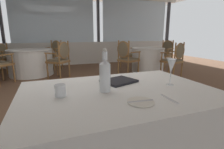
{
  "coord_description": "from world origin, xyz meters",
  "views": [
    {
      "loc": [
        -0.32,
        -2.87,
        1.16
      ],
      "look_at": [
        0.15,
        -1.61,
        0.85
      ],
      "focal_mm": 27.85,
      "sensor_mm": 36.0,
      "label": 1
    }
  ],
  "objects_px": {
    "dining_chair_2_1": "(5,55)",
    "menu_book": "(119,81)",
    "dining_chair_1_1": "(126,56)",
    "dining_chair_1_2": "(175,57)",
    "side_plate": "(141,102)",
    "dining_chair_2_3": "(61,57)",
    "water_bottle": "(105,75)",
    "dining_chair_2_0": "(54,52)",
    "water_tumbler": "(60,91)",
    "dining_chair_1_0": "(127,52)",
    "wine_glass": "(171,66)",
    "dining_chair_1_3": "(165,52)"
  },
  "relations": [
    {
      "from": "side_plate",
      "to": "dining_chair_2_3",
      "type": "relative_size",
      "value": 0.18
    },
    {
      "from": "side_plate",
      "to": "dining_chair_2_0",
      "type": "height_order",
      "value": "dining_chair_2_0"
    },
    {
      "from": "water_tumbler",
      "to": "dining_chair_2_1",
      "type": "height_order",
      "value": "dining_chair_2_1"
    },
    {
      "from": "side_plate",
      "to": "dining_chair_2_1",
      "type": "bearing_deg",
      "value": 108.6
    },
    {
      "from": "side_plate",
      "to": "water_tumbler",
      "type": "xyz_separation_m",
      "value": [
        -0.47,
        0.3,
        0.04
      ]
    },
    {
      "from": "dining_chair_1_0",
      "to": "water_tumbler",
      "type": "bearing_deg",
      "value": -49.38
    },
    {
      "from": "dining_chair_2_3",
      "to": "dining_chair_1_3",
      "type": "bearing_deg",
      "value": -134.46
    },
    {
      "from": "dining_chair_2_0",
      "to": "dining_chair_1_1",
      "type": "bearing_deg",
      "value": 86.52
    },
    {
      "from": "dining_chair_1_0",
      "to": "dining_chair_1_2",
      "type": "xyz_separation_m",
      "value": [
        0.59,
        -1.75,
        0.02
      ]
    },
    {
      "from": "water_bottle",
      "to": "water_tumbler",
      "type": "xyz_separation_m",
      "value": [
        -0.33,
        0.0,
        -0.09
      ]
    },
    {
      "from": "water_tumbler",
      "to": "dining_chair_2_0",
      "type": "distance_m",
      "value": 4.99
    },
    {
      "from": "side_plate",
      "to": "dining_chair_1_0",
      "type": "bearing_deg",
      "value": 65.5
    },
    {
      "from": "water_bottle",
      "to": "dining_chair_2_1",
      "type": "height_order",
      "value": "water_bottle"
    },
    {
      "from": "water_bottle",
      "to": "dining_chair_1_3",
      "type": "height_order",
      "value": "water_bottle"
    },
    {
      "from": "water_bottle",
      "to": "water_tumbler",
      "type": "bearing_deg",
      "value": 179.69
    },
    {
      "from": "water_bottle",
      "to": "dining_chair_2_3",
      "type": "distance_m",
      "value": 3.53
    },
    {
      "from": "water_bottle",
      "to": "dining_chair_1_2",
      "type": "distance_m",
      "value": 3.84
    },
    {
      "from": "dining_chair_2_1",
      "to": "dining_chair_2_3",
      "type": "distance_m",
      "value": 2.07
    },
    {
      "from": "side_plate",
      "to": "dining_chair_2_3",
      "type": "xyz_separation_m",
      "value": [
        -0.21,
        3.81,
        -0.17
      ]
    },
    {
      "from": "dining_chair_2_0",
      "to": "dining_chair_2_1",
      "type": "height_order",
      "value": "dining_chair_2_0"
    },
    {
      "from": "dining_chair_1_2",
      "to": "wine_glass",
      "type": "bearing_deg",
      "value": 120.38
    },
    {
      "from": "dining_chair_1_3",
      "to": "dining_chair_2_0",
      "type": "bearing_deg",
      "value": -37.68
    },
    {
      "from": "water_bottle",
      "to": "dining_chair_2_0",
      "type": "height_order",
      "value": "water_bottle"
    },
    {
      "from": "wine_glass",
      "to": "menu_book",
      "type": "bearing_deg",
      "value": 147.9
    },
    {
      "from": "wine_glass",
      "to": "menu_book",
      "type": "height_order",
      "value": "wine_glass"
    },
    {
      "from": "water_bottle",
      "to": "dining_chair_1_2",
      "type": "xyz_separation_m",
      "value": [
        2.84,
        2.57,
        -0.32
      ]
    },
    {
      "from": "water_bottle",
      "to": "dining_chair_1_0",
      "type": "xyz_separation_m",
      "value": [
        2.25,
        4.33,
        -0.34
      ]
    },
    {
      "from": "dining_chair_2_1",
      "to": "dining_chair_2_3",
      "type": "xyz_separation_m",
      "value": [
        1.54,
        -1.38,
        0.05
      ]
    },
    {
      "from": "dining_chair_1_1",
      "to": "dining_chair_1_2",
      "type": "xyz_separation_m",
      "value": [
        1.18,
        -0.58,
        -0.02
      ]
    },
    {
      "from": "dining_chair_2_0",
      "to": "dining_chair_2_1",
      "type": "relative_size",
      "value": 1.07
    },
    {
      "from": "dining_chair_1_1",
      "to": "dining_chair_2_3",
      "type": "distance_m",
      "value": 1.76
    },
    {
      "from": "menu_book",
      "to": "dining_chair_1_2",
      "type": "bearing_deg",
      "value": 22.96
    },
    {
      "from": "water_tumbler",
      "to": "dining_chair_2_3",
      "type": "relative_size",
      "value": 0.09
    },
    {
      "from": "water_bottle",
      "to": "menu_book",
      "type": "relative_size",
      "value": 1.17
    },
    {
      "from": "side_plate",
      "to": "dining_chair_1_1",
      "type": "distance_m",
      "value": 3.77
    },
    {
      "from": "dining_chair_1_3",
      "to": "dining_chair_2_0",
      "type": "xyz_separation_m",
      "value": [
        -3.57,
        1.23,
        0.01
      ]
    },
    {
      "from": "wine_glass",
      "to": "dining_chair_1_3",
      "type": "relative_size",
      "value": 0.23
    },
    {
      "from": "dining_chair_1_1",
      "to": "dining_chair_2_1",
      "type": "relative_size",
      "value": 1.11
    },
    {
      "from": "dining_chair_1_2",
      "to": "dining_chair_2_0",
      "type": "height_order",
      "value": "dining_chair_2_0"
    },
    {
      "from": "water_bottle",
      "to": "dining_chair_2_0",
      "type": "xyz_separation_m",
      "value": [
        -0.15,
        4.98,
        -0.3
      ]
    },
    {
      "from": "dining_chair_2_1",
      "to": "menu_book",
      "type": "bearing_deg",
      "value": -27.17
    },
    {
      "from": "water_bottle",
      "to": "water_tumbler",
      "type": "relative_size",
      "value": 3.81
    },
    {
      "from": "water_tumbler",
      "to": "dining_chair_2_0",
      "type": "relative_size",
      "value": 0.09
    },
    {
      "from": "dining_chair_1_2",
      "to": "water_tumbler",
      "type": "bearing_deg",
      "value": 110.45
    },
    {
      "from": "dining_chair_1_0",
      "to": "dining_chair_2_3",
      "type": "distance_m",
      "value": 2.45
    },
    {
      "from": "wine_glass",
      "to": "dining_chair_2_1",
      "type": "xyz_separation_m",
      "value": [
        -2.18,
        4.93,
        -0.37
      ]
    },
    {
      "from": "dining_chair_1_2",
      "to": "dining_chair_2_1",
      "type": "relative_size",
      "value": 1.06
    },
    {
      "from": "dining_chair_1_1",
      "to": "dining_chair_1_2",
      "type": "bearing_deg",
      "value": -44.89
    },
    {
      "from": "dining_chair_1_1",
      "to": "dining_chair_2_0",
      "type": "relative_size",
      "value": 1.04
    },
    {
      "from": "menu_book",
      "to": "dining_chair_1_0",
      "type": "height_order",
      "value": "dining_chair_1_0"
    }
  ]
}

